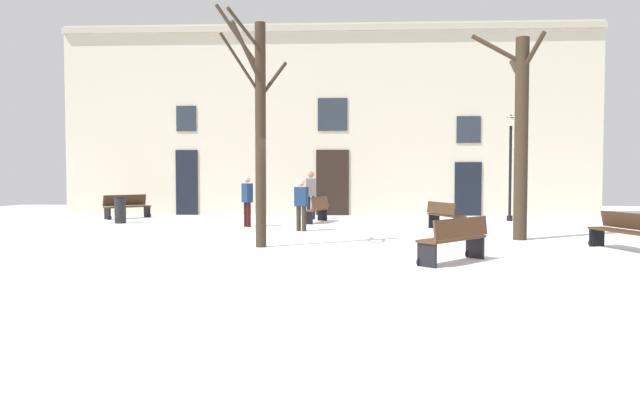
{
  "coord_description": "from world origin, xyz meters",
  "views": [
    {
      "loc": [
        0.71,
        -13.64,
        1.64
      ],
      "look_at": [
        0.0,
        2.02,
        0.98
      ],
      "focal_mm": 31.53,
      "sensor_mm": 36.0,
      "label": 1
    }
  ],
  "objects_px": {
    "bench_near_lamp": "(455,239)",
    "person_by_shop_door": "(247,199)",
    "bench_back_to_back_left": "(624,231)",
    "tree_near_facade": "(259,124)",
    "person_strolling": "(301,203)",
    "streetlamp": "(510,156)",
    "tree_foreground": "(521,131)",
    "person_near_bench": "(311,192)",
    "bench_far_corner": "(317,209)",
    "bench_near_center_tree": "(127,206)",
    "bench_facing_shops": "(445,215)",
    "litter_bin": "(120,210)"
  },
  "relations": [
    {
      "from": "tree_near_facade",
      "to": "bench_facing_shops",
      "type": "height_order",
      "value": "tree_near_facade"
    },
    {
      "from": "person_by_shop_door",
      "to": "person_strolling",
      "type": "bearing_deg",
      "value": 14.81
    },
    {
      "from": "streetlamp",
      "to": "person_strolling",
      "type": "height_order",
      "value": "streetlamp"
    },
    {
      "from": "bench_facing_shops",
      "to": "person_strolling",
      "type": "relative_size",
      "value": 1.12
    },
    {
      "from": "tree_near_facade",
      "to": "streetlamp",
      "type": "distance_m",
      "value": 11.41
    },
    {
      "from": "bench_facing_shops",
      "to": "bench_back_to_back_left",
      "type": "relative_size",
      "value": 0.94
    },
    {
      "from": "bench_far_corner",
      "to": "bench_facing_shops",
      "type": "distance_m",
      "value": 4.9
    },
    {
      "from": "bench_near_center_tree",
      "to": "bench_near_lamp",
      "type": "height_order",
      "value": "bench_near_center_tree"
    },
    {
      "from": "bench_near_center_tree",
      "to": "tree_foreground",
      "type": "bearing_deg",
      "value": -78.58
    },
    {
      "from": "bench_facing_shops",
      "to": "bench_near_lamp",
      "type": "bearing_deg",
      "value": 153.18
    },
    {
      "from": "bench_near_center_tree",
      "to": "bench_back_to_back_left",
      "type": "bearing_deg",
      "value": -82.33
    },
    {
      "from": "person_by_shop_door",
      "to": "person_near_bench",
      "type": "bearing_deg",
      "value": 111.33
    },
    {
      "from": "tree_foreground",
      "to": "litter_bin",
      "type": "distance_m",
      "value": 13.44
    },
    {
      "from": "tree_foreground",
      "to": "person_by_shop_door",
      "type": "bearing_deg",
      "value": 156.2
    },
    {
      "from": "bench_near_lamp",
      "to": "bench_back_to_back_left",
      "type": "relative_size",
      "value": 0.84
    },
    {
      "from": "bench_near_center_tree",
      "to": "person_strolling",
      "type": "xyz_separation_m",
      "value": [
        7.26,
        -4.86,
        0.38
      ]
    },
    {
      "from": "bench_near_lamp",
      "to": "bench_back_to_back_left",
      "type": "xyz_separation_m",
      "value": [
        4.06,
        1.89,
        -0.01
      ]
    },
    {
      "from": "tree_near_facade",
      "to": "streetlamp",
      "type": "xyz_separation_m",
      "value": [
        8.06,
        8.07,
        -0.45
      ]
    },
    {
      "from": "bench_back_to_back_left",
      "to": "tree_near_facade",
      "type": "bearing_deg",
      "value": -105.02
    },
    {
      "from": "tree_foreground",
      "to": "person_near_bench",
      "type": "distance_m",
      "value": 9.09
    },
    {
      "from": "streetlamp",
      "to": "person_by_shop_door",
      "type": "relative_size",
      "value": 2.35
    },
    {
      "from": "tree_foreground",
      "to": "streetlamp",
      "type": "relative_size",
      "value": 1.37
    },
    {
      "from": "bench_far_corner",
      "to": "person_by_shop_door",
      "type": "bearing_deg",
      "value": -34.88
    },
    {
      "from": "bench_facing_shops",
      "to": "person_by_shop_door",
      "type": "relative_size",
      "value": 1.05
    },
    {
      "from": "person_strolling",
      "to": "litter_bin",
      "type": "bearing_deg",
      "value": 179.13
    },
    {
      "from": "tree_near_facade",
      "to": "bench_near_center_tree",
      "type": "distance_m",
      "value": 11.2
    },
    {
      "from": "bench_near_lamp",
      "to": "person_by_shop_door",
      "type": "relative_size",
      "value": 0.94
    },
    {
      "from": "tree_foreground",
      "to": "bench_near_center_tree",
      "type": "distance_m",
      "value": 14.99
    },
    {
      "from": "tree_near_facade",
      "to": "tree_foreground",
      "type": "height_order",
      "value": "tree_near_facade"
    },
    {
      "from": "bench_near_lamp",
      "to": "person_strolling",
      "type": "distance_m",
      "value": 6.97
    },
    {
      "from": "tree_foreground",
      "to": "person_by_shop_door",
      "type": "height_order",
      "value": "tree_foreground"
    },
    {
      "from": "person_strolling",
      "to": "bench_back_to_back_left",
      "type": "bearing_deg",
      "value": -9.02
    },
    {
      "from": "bench_back_to_back_left",
      "to": "tree_foreground",
      "type": "bearing_deg",
      "value": -155.56
    },
    {
      "from": "bench_far_corner",
      "to": "person_strolling",
      "type": "distance_m",
      "value": 3.25
    },
    {
      "from": "tree_foreground",
      "to": "bench_back_to_back_left",
      "type": "bearing_deg",
      "value": -52.66
    },
    {
      "from": "litter_bin",
      "to": "person_strolling",
      "type": "distance_m",
      "value": 7.06
    },
    {
      "from": "streetlamp",
      "to": "bench_near_lamp",
      "type": "relative_size",
      "value": 2.5
    },
    {
      "from": "litter_bin",
      "to": "bench_near_lamp",
      "type": "height_order",
      "value": "litter_bin"
    },
    {
      "from": "person_near_bench",
      "to": "litter_bin",
      "type": "bearing_deg",
      "value": 16.5
    },
    {
      "from": "person_near_bench",
      "to": "tree_foreground",
      "type": "bearing_deg",
      "value": 129.27
    },
    {
      "from": "streetlamp",
      "to": "bench_near_lamp",
      "type": "distance_m",
      "value": 11.17
    },
    {
      "from": "litter_bin",
      "to": "bench_back_to_back_left",
      "type": "distance_m",
      "value": 15.57
    },
    {
      "from": "person_near_bench",
      "to": "bench_facing_shops",
      "type": "bearing_deg",
      "value": 134.15
    },
    {
      "from": "bench_near_center_tree",
      "to": "bench_far_corner",
      "type": "xyz_separation_m",
      "value": [
        7.57,
        -1.65,
        0.01
      ]
    },
    {
      "from": "bench_near_lamp",
      "to": "bench_back_to_back_left",
      "type": "height_order",
      "value": "bench_near_lamp"
    },
    {
      "from": "bench_facing_shops",
      "to": "tree_near_facade",
      "type": "bearing_deg",
      "value": 112.29
    },
    {
      "from": "tree_near_facade",
      "to": "person_near_bench",
      "type": "distance_m",
      "value": 8.79
    },
    {
      "from": "streetlamp",
      "to": "bench_far_corner",
      "type": "height_order",
      "value": "streetlamp"
    },
    {
      "from": "bench_near_lamp",
      "to": "bench_back_to_back_left",
      "type": "bearing_deg",
      "value": 158.88
    },
    {
      "from": "bench_near_center_tree",
      "to": "bench_back_to_back_left",
      "type": "distance_m",
      "value": 17.28
    }
  ]
}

